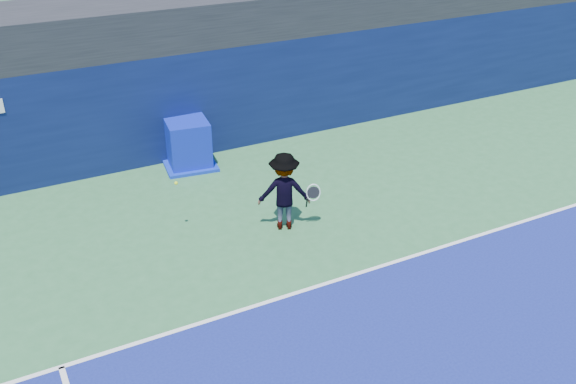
% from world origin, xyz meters
% --- Properties ---
extents(ground, '(80.00, 80.00, 0.00)m').
position_xyz_m(ground, '(0.00, 0.00, 0.00)').
color(ground, '#2F693C').
rests_on(ground, ground).
extents(baseline, '(24.00, 0.10, 0.01)m').
position_xyz_m(baseline, '(0.00, 3.00, 0.01)').
color(baseline, white).
rests_on(baseline, ground).
extents(stadium_band, '(36.00, 3.00, 1.20)m').
position_xyz_m(stadium_band, '(0.00, 11.50, 3.60)').
color(stadium_band, black).
rests_on(stadium_band, back_wall_assembly).
extents(back_wall_assembly, '(36.00, 1.03, 3.00)m').
position_xyz_m(back_wall_assembly, '(-0.00, 10.50, 1.50)').
color(back_wall_assembly, '#0B143E').
rests_on(back_wall_assembly, ground).
extents(equipment_cart, '(1.54, 1.54, 1.32)m').
position_xyz_m(equipment_cart, '(-0.39, 9.53, 0.60)').
color(equipment_cart, '#0B1AA7').
rests_on(equipment_cart, ground).
extents(tennis_player, '(1.45, 1.12, 1.86)m').
position_xyz_m(tennis_player, '(0.45, 5.38, 0.93)').
color(tennis_player, silver).
rests_on(tennis_player, ground).
extents(tennis_ball, '(0.08, 0.08, 0.08)m').
position_xyz_m(tennis_ball, '(-1.78, 6.25, 1.27)').
color(tennis_ball, '#D6E719').
rests_on(tennis_ball, ground).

